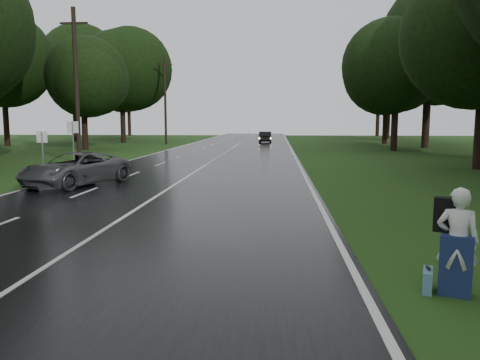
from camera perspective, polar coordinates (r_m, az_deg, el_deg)
The scene contains 16 objects.
ground at distance 10.78m, azimuth -19.82°, elevation -8.29°, with size 160.00×160.00×0.00m, color #204213.
road at distance 29.90m, azimuth -4.02°, elevation 1.88°, with size 12.00×140.00×0.04m, color black.
lane_center at distance 29.90m, azimuth -4.02°, elevation 1.93°, with size 0.12×140.00×0.01m, color silver.
grey_car at distance 21.29m, azimuth -19.28°, elevation 1.27°, with size 2.33×5.06×1.41m, color #45474A.
far_car at distance 58.76m, azimuth 3.09°, elevation 5.21°, with size 1.46×4.19×1.38m, color black.
hitchhiker at distance 8.36m, azimuth 24.74°, elevation -7.19°, with size 0.76×0.74×1.76m.
suitcase at distance 8.53m, azimuth 21.76°, elevation -11.21°, with size 0.15×0.51×0.36m, color teal.
utility_pole_mid at distance 32.67m, azimuth -18.83°, elevation 1.93°, with size 1.80×0.28×9.91m, color black, non-canonical shape.
utility_pole_far at distance 56.00m, azimuth -8.93°, elevation 4.28°, with size 1.80×0.28×10.20m, color black, non-canonical shape.
road_sign_a at distance 25.46m, azimuth -22.64°, elevation 0.35°, with size 0.54×0.10×2.26m, color white, non-canonical shape.
road_sign_b at distance 28.69m, azimuth -19.40°, elevation 1.22°, with size 0.66×0.10×2.75m, color white, non-canonical shape.
tree_left_e at distance 47.65m, azimuth -18.19°, elevation 3.51°, with size 7.67×7.67×11.99m, color black, non-canonical shape.
tree_left_f at distance 61.41m, azimuth -13.92°, elevation 4.41°, with size 10.07×10.07×15.74m, color black, non-canonical shape.
tree_right_d at distance 30.47m, azimuth 26.83°, elevation 1.18°, with size 8.38×8.38×13.09m, color black, non-canonical shape.
tree_right_e at distance 45.93m, azimuth 18.08°, elevation 3.38°, with size 8.50×8.50×13.28m, color black, non-canonical shape.
tree_right_f at distance 58.96m, azimuth 17.09°, elevation 4.20°, with size 8.87×8.87×13.86m, color black, non-canonical shape.
Camera 1 is at (4.35, -9.45, 2.81)m, focal length 35.24 mm.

